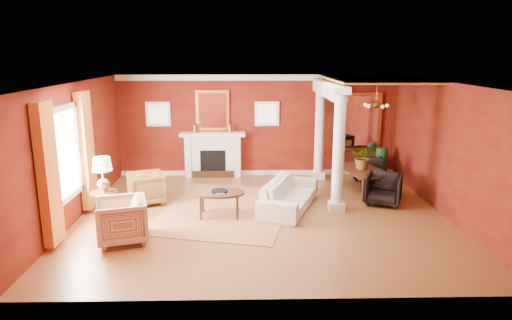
{
  "coord_description": "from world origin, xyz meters",
  "views": [
    {
      "loc": [
        -0.35,
        -9.51,
        3.53
      ],
      "look_at": [
        -0.13,
        0.48,
        1.15
      ],
      "focal_mm": 32.0,
      "sensor_mm": 36.0,
      "label": 1
    }
  ],
  "objects_px": {
    "coffee_table": "(219,194)",
    "sofa": "(289,190)",
    "armchair_leopard": "(146,187)",
    "armchair_stripe": "(121,218)",
    "dining_table": "(363,174)",
    "side_table": "(103,179)"
  },
  "relations": [
    {
      "from": "armchair_leopard",
      "to": "coffee_table",
      "type": "xyz_separation_m",
      "value": [
        1.8,
        -0.91,
        0.1
      ]
    },
    {
      "from": "armchair_leopard",
      "to": "armchair_stripe",
      "type": "xyz_separation_m",
      "value": [
        0.02,
        -2.24,
        0.05
      ]
    },
    {
      "from": "sofa",
      "to": "armchair_leopard",
      "type": "xyz_separation_m",
      "value": [
        -3.37,
        0.43,
        -0.03
      ]
    },
    {
      "from": "sofa",
      "to": "side_table",
      "type": "relative_size",
      "value": 1.62
    },
    {
      "from": "coffee_table",
      "to": "sofa",
      "type": "bearing_deg",
      "value": 17.1
    },
    {
      "from": "armchair_stripe",
      "to": "dining_table",
      "type": "xyz_separation_m",
      "value": [
        5.38,
        3.08,
        0.0
      ]
    },
    {
      "from": "armchair_stripe",
      "to": "side_table",
      "type": "height_order",
      "value": "side_table"
    },
    {
      "from": "armchair_leopard",
      "to": "side_table",
      "type": "relative_size",
      "value": 0.59
    },
    {
      "from": "armchair_stripe",
      "to": "side_table",
      "type": "bearing_deg",
      "value": -165.85
    },
    {
      "from": "sofa",
      "to": "dining_table",
      "type": "bearing_deg",
      "value": -38.01
    },
    {
      "from": "sofa",
      "to": "side_table",
      "type": "height_order",
      "value": "side_table"
    },
    {
      "from": "armchair_stripe",
      "to": "side_table",
      "type": "distance_m",
      "value": 1.34
    },
    {
      "from": "armchair_stripe",
      "to": "dining_table",
      "type": "relative_size",
      "value": 0.55
    },
    {
      "from": "sofa",
      "to": "armchair_stripe",
      "type": "bearing_deg",
      "value": 138.57
    },
    {
      "from": "coffee_table",
      "to": "side_table",
      "type": "xyz_separation_m",
      "value": [
        -2.41,
        -0.24,
        0.41
      ]
    },
    {
      "from": "armchair_stripe",
      "to": "dining_table",
      "type": "distance_m",
      "value": 6.2
    },
    {
      "from": "sofa",
      "to": "armchair_stripe",
      "type": "height_order",
      "value": "armchair_stripe"
    },
    {
      "from": "coffee_table",
      "to": "side_table",
      "type": "relative_size",
      "value": 0.8
    },
    {
      "from": "armchair_leopard",
      "to": "armchair_stripe",
      "type": "bearing_deg",
      "value": -19.78
    },
    {
      "from": "sofa",
      "to": "armchair_leopard",
      "type": "relative_size",
      "value": 2.73
    },
    {
      "from": "armchair_stripe",
      "to": "sofa",
      "type": "bearing_deg",
      "value": 102.41
    },
    {
      "from": "armchair_leopard",
      "to": "armchair_stripe",
      "type": "relative_size",
      "value": 0.89
    }
  ]
}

